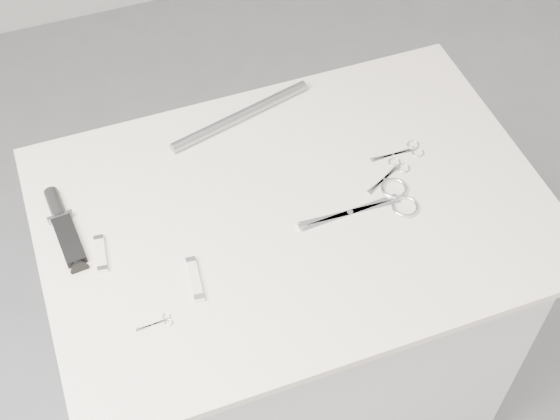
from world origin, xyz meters
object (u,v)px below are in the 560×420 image
object	(u,v)px
embroidery_scissors_b	(405,151)
pocket_knife_a	(101,254)
pocket_knife_b	(195,279)
metal_rail	(241,116)
sheathed_knife	(63,224)
large_shears	(382,203)
tiny_scissors	(159,322)
plinth	(292,328)
embroidery_scissors_a	(392,172)

from	to	relation	value
embroidery_scissors_b	pocket_knife_a	size ratio (longest dim) A/B	1.37
embroidery_scissors_b	pocket_knife_b	distance (m)	0.53
metal_rail	sheathed_knife	bearing A→B (deg)	-159.06
large_shears	metal_rail	world-z (taller)	metal_rail
tiny_scissors	metal_rail	distance (m)	0.52
tiny_scissors	pocket_knife_b	xyz separation A→B (m)	(0.08, 0.06, 0.00)
plinth	sheathed_knife	distance (m)	0.66
pocket_knife_a	metal_rail	xyz separation A→B (m)	(0.36, 0.25, 0.01)
large_shears	embroidery_scissors_b	distance (m)	0.15
plinth	embroidery_scissors_b	size ratio (longest dim) A/B	7.85
sheathed_knife	pocket_knife_b	xyz separation A→B (m)	(0.20, -0.21, -0.00)
embroidery_scissors_b	embroidery_scissors_a	bearing A→B (deg)	-139.31
tiny_scissors	metal_rail	size ratio (longest dim) A/B	0.19
pocket_knife_a	pocket_knife_b	world-z (taller)	pocket_knife_b
tiny_scissors	pocket_knife_b	size ratio (longest dim) A/B	0.67
embroidery_scissors_a	tiny_scissors	distance (m)	0.57
embroidery_scissors_a	metal_rail	size ratio (longest dim) A/B	0.33
large_shears	tiny_scissors	distance (m)	0.50
sheathed_knife	metal_rail	distance (m)	0.44
large_shears	pocket_knife_b	world-z (taller)	pocket_knife_b
plinth	embroidery_scissors_a	bearing A→B (deg)	5.03
large_shears	pocket_knife_b	bearing A→B (deg)	-173.33
large_shears	pocket_knife_a	xyz separation A→B (m)	(-0.55, 0.07, 0.00)
large_shears	metal_rail	distance (m)	0.37
embroidery_scissors_a	tiny_scissors	xyz separation A→B (m)	(-0.54, -0.18, -0.00)
large_shears	pocket_knife_b	size ratio (longest dim) A/B	2.48
embroidery_scissors_b	metal_rail	world-z (taller)	metal_rail
plinth	large_shears	world-z (taller)	large_shears
embroidery_scissors_b	sheathed_knife	xyz separation A→B (m)	(-0.71, 0.05, 0.01)
pocket_knife_a	sheathed_knife	bearing A→B (deg)	36.14
embroidery_scissors_a	pocket_knife_b	size ratio (longest dim) A/B	1.16
plinth	embroidery_scissors_a	xyz separation A→B (m)	(0.22, 0.02, 0.47)
plinth	embroidery_scissors_b	world-z (taller)	embroidery_scissors_b
pocket_knife_a	large_shears	bearing A→B (deg)	-90.70
large_shears	tiny_scissors	xyz separation A→B (m)	(-0.48, -0.11, -0.00)
large_shears	pocket_knife_a	size ratio (longest dim) A/B	2.87
sheathed_knife	embroidery_scissors_b	bearing A→B (deg)	-99.33
plinth	metal_rail	world-z (taller)	metal_rail
embroidery_scissors_b	large_shears	bearing A→B (deg)	-132.52
large_shears	metal_rail	xyz separation A→B (m)	(-0.19, 0.32, 0.01)
sheathed_knife	pocket_knife_a	size ratio (longest dim) A/B	2.32
tiny_scissors	pocket_knife_b	bearing A→B (deg)	34.31
sheathed_knife	pocket_knife_b	distance (m)	0.29
plinth	embroidery_scissors_b	distance (m)	0.55
metal_rail	embroidery_scissors_b	bearing A→B (deg)	-35.48
embroidery_scissors_a	pocket_knife_a	distance (m)	0.60
embroidery_scissors_b	metal_rail	bearing A→B (deg)	145.53
embroidery_scissors_a	tiny_scissors	size ratio (longest dim) A/B	1.72
embroidery_scissors_b	pocket_knife_a	world-z (taller)	pocket_knife_a
large_shears	tiny_scissors	size ratio (longest dim) A/B	3.68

